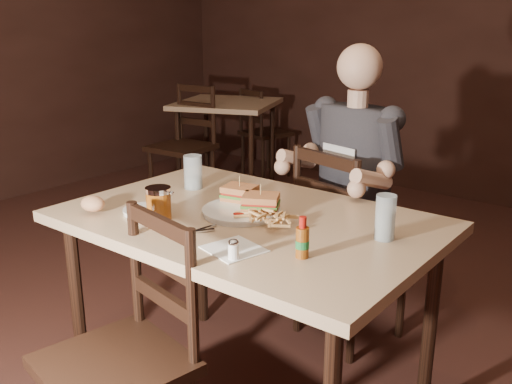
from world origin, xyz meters
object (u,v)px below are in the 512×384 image
Objects in this scene: chair_far at (352,244)px; side_plate at (145,212)px; chair_near at (114,364)px; dinner_plate at (241,212)px; diner at (350,149)px; hot_sauce at (302,237)px; glass_right at (385,217)px; bg_table at (227,112)px; bg_chair_near at (181,147)px; main_table at (247,235)px; bg_chair_far at (266,133)px; syrup_dispenser at (159,203)px; glass_left at (193,172)px.

side_plate is (-0.37, -0.89, 0.32)m from chair_far.
chair_near reaches higher than dinner_plate.
diner is 6.87× the size of hot_sauce.
bg_table is at bearing 140.59° from glass_right.
chair_far is at bearing 90.00° from diner.
chair_near reaches higher than side_plate.
chair_near is 2.94m from bg_chair_near.
glass_right is at bearing 66.78° from hot_sauce.
bg_table is at bearing 125.74° from side_plate.
main_table is at bearing -10.18° from dinner_plate.
bg_table is 1.11× the size of bg_chair_near.
glass_right reaches higher than dinner_plate.
bg_chair_near is at bearing 142.15° from chair_near.
main_table is 1.28× the size of bg_table.
glass_right is at bearing 11.21° from dinner_plate.
glass_right is (2.50, -2.60, 0.43)m from bg_chair_far.
chair_far is at bearing 109.39° from hot_sauce.
chair_far is at bearing 82.59° from dinner_plate.
main_table is 0.73m from chair_far.
chair_far is 1.01m from syrup_dispenser.
chair_near is at bearing -52.33° from bg_chair_near.
chair_far is 2.90m from bg_chair_far.
glass_right is 0.94× the size of side_plate.
diner is at bearing 48.40° from glass_left.
dinner_plate is at bearing 47.61° from syrup_dispenser.
main_table is at bearing 97.86° from chair_far.
bg_chair_far is 3.00× the size of dinner_plate.
syrup_dispenser is at bearing -49.79° from bg_chair_near.
chair_far reaches higher than bg_table.
main_table is 0.34m from syrup_dispenser.
hot_sauce reaches higher than chair_near.
bg_table is 1.18× the size of chair_near.
diner is 0.93m from side_plate.
bg_chair_near reaches higher than syrup_dispenser.
glass_right is at bearing 23.69° from syrup_dispenser.
bg_chair_near reaches higher than glass_left.
main_table is 0.64m from chair_near.
bg_chair_far reaches higher than dinner_plate.
chair_near reaches higher than bg_chair_far.
bg_chair_near is (0.00, -1.10, 0.05)m from bg_chair_far.
main_table is 1.45× the size of chair_far.
main_table is at bearing -18.38° from glass_left.
bg_table is 0.61m from bg_chair_far.
syrup_dispenser is at bearing -136.86° from main_table.
glass_left reaches higher than hot_sauce.
syrup_dispenser is at bearing -176.62° from hot_sauce.
glass_right is at bearing 12.60° from main_table.
main_table is at bearing 153.51° from hot_sauce.
bg_table is at bearing 135.89° from chair_near.
diner reaches higher than side_plate.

